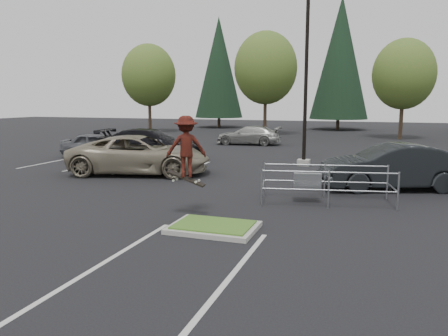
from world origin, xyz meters
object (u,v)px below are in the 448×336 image
(light_pole, at_px, (306,75))
(cart_corral, at_px, (312,180))
(car_far_silver, at_px, (249,135))
(decid_a, at_px, (149,77))
(car_r_charc, at_px, (391,167))
(car_l_grey, at_px, (97,145))
(car_l_tan, at_px, (138,155))
(decid_b, at_px, (266,70))
(skateboarder, at_px, (186,147))
(car_l_black, at_px, (150,144))
(conif_b, at_px, (340,58))
(decid_c, at_px, (404,76))
(conif_a, at_px, (219,68))

(light_pole, relative_size, cart_corral, 2.32)
(cart_corral, xyz_separation_m, car_far_silver, (-6.97, 17.28, -0.04))
(decid_a, xyz_separation_m, car_r_charc, (22.51, -23.03, -4.73))
(car_far_silver, bearing_deg, car_l_grey, -37.73)
(car_l_tan, bearing_deg, decid_b, -14.46)
(skateboarder, distance_m, car_l_grey, 14.77)
(decid_a, bearing_deg, car_far_silver, -34.21)
(decid_b, distance_m, car_r_charc, 26.29)
(car_l_black, xyz_separation_m, car_far_silver, (3.00, 9.69, -0.16))
(conif_b, distance_m, car_l_tan, 34.77)
(decid_c, relative_size, conif_b, 0.58)
(car_l_grey, bearing_deg, car_l_black, -104.89)
(decid_a, xyz_separation_m, skateboarder, (16.81, -29.03, -3.57))
(light_pole, height_order, car_l_grey, light_pole)
(light_pole, height_order, car_l_tan, light_pole)
(skateboarder, distance_m, car_l_tan, 7.89)
(conif_a, bearing_deg, decid_b, -49.83)
(light_pole, height_order, cart_corral, light_pole)
(conif_a, xyz_separation_m, car_l_tan, (7.81, -33.00, -6.23))
(conif_a, bearing_deg, car_r_charc, -60.72)
(decid_c, relative_size, car_l_tan, 1.34)
(conif_a, height_order, cart_corral, conif_a)
(car_r_charc, bearing_deg, decid_a, -155.60)
(car_l_black, bearing_deg, car_l_grey, 82.93)
(car_r_charc, bearing_deg, conif_b, 167.71)
(decid_b, height_order, skateboarder, decid_b)
(decid_a, distance_m, cart_corral, 33.24)
(decid_b, relative_size, cart_corral, 2.21)
(conif_b, distance_m, cart_corral, 37.32)
(conif_a, relative_size, car_l_black, 2.19)
(decid_c, bearing_deg, car_l_tan, -118.08)
(light_pole, bearing_deg, decid_c, 72.89)
(light_pole, bearing_deg, cart_corral, -79.67)
(car_l_grey, bearing_deg, cart_corral, -134.28)
(decid_b, height_order, car_l_grey, decid_b)
(conif_b, xyz_separation_m, car_l_grey, (-11.50, -29.00, -7.14))
(conif_a, relative_size, car_l_grey, 3.14)
(conif_b, bearing_deg, cart_corral, -86.91)
(decid_b, relative_size, decid_c, 1.15)
(decid_b, xyz_separation_m, car_far_silver, (1.01, -9.35, -5.35))
(decid_b, distance_m, car_l_grey, 20.52)
(cart_corral, bearing_deg, car_r_charc, 39.91)
(decid_b, relative_size, skateboarder, 4.83)
(conif_a, height_order, car_far_silver, conif_a)
(decid_b, relative_size, car_l_tan, 1.54)
(skateboarder, xyz_separation_m, car_l_tan, (-4.99, 6.00, -1.14))
(car_r_charc, xyz_separation_m, car_far_silver, (-9.50, 14.19, -0.16))
(decid_c, xyz_separation_m, conif_b, (-5.99, 10.67, 2.59))
(skateboarder, distance_m, car_far_silver, 20.58)
(decid_c, relative_size, conif_a, 0.64)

